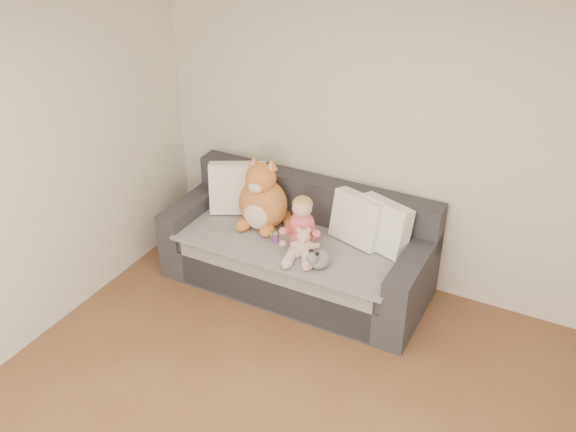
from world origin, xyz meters
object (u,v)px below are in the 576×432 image
object	(u,v)px
sofa	(298,251)
plush_cat	(262,200)
teddy_bear	(303,244)
sippy_cup	(276,236)
toddler	(302,229)

from	to	relation	value
sofa	plush_cat	size ratio (longest dim) A/B	3.39
plush_cat	teddy_bear	xyz separation A→B (m)	(0.51, -0.26, -0.13)
teddy_bear	plush_cat	bearing A→B (deg)	134.34
sofa	teddy_bear	size ratio (longest dim) A/B	8.54
plush_cat	teddy_bear	distance (m)	0.59
sofa	sippy_cup	size ratio (longest dim) A/B	21.81
toddler	teddy_bear	distance (m)	0.13
sofa	teddy_bear	bearing A→B (deg)	-56.51
teddy_bear	sippy_cup	size ratio (longest dim) A/B	2.56
sofa	sippy_cup	xyz separation A→B (m)	(-0.12, -0.18, 0.22)
sofa	sippy_cup	bearing A→B (deg)	-122.84
plush_cat	sippy_cup	size ratio (longest dim) A/B	6.44
sofa	toddler	bearing A→B (deg)	-57.64
sofa	toddler	world-z (taller)	toddler
plush_cat	sippy_cup	distance (m)	0.34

